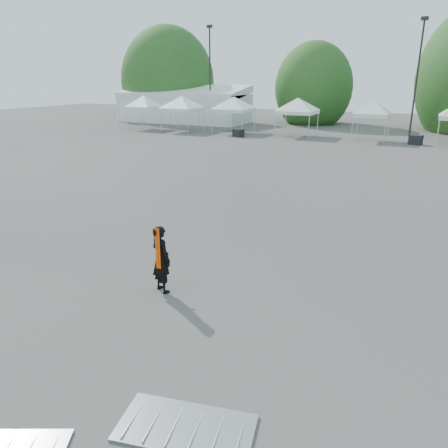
% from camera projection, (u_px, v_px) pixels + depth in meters
% --- Properties ---
extents(ground, '(120.00, 120.00, 0.00)m').
position_uv_depth(ground, '(226.00, 258.00, 12.85)').
color(ground, '#474442').
rests_on(ground, ground).
extents(marquee, '(15.00, 6.25, 4.23)m').
position_uv_depth(marquee, '(184.00, 105.00, 51.13)').
color(marquee, white).
rests_on(marquee, ground).
extents(light_pole_west, '(0.60, 0.25, 10.30)m').
position_uv_depth(light_pole_west, '(210.00, 70.00, 47.43)').
color(light_pole_west, black).
rests_on(light_pole_west, ground).
extents(light_pole_east, '(0.60, 0.25, 9.80)m').
position_uv_depth(light_pole_east, '(418.00, 71.00, 37.23)').
color(light_pole_east, black).
rests_on(light_pole_east, ground).
extents(tree_far_w, '(4.80, 4.80, 7.30)m').
position_uv_depth(tree_far_w, '(168.00, 82.00, 54.51)').
color(tree_far_w, '#382314').
rests_on(tree_far_w, ground).
extents(tree_mid_w, '(4.16, 4.16, 6.33)m').
position_uv_depth(tree_mid_w, '(313.00, 88.00, 49.07)').
color(tree_mid_w, '#382314').
rests_on(tree_mid_w, ground).
extents(tent_a, '(3.89, 3.89, 3.88)m').
position_uv_depth(tent_a, '(144.00, 98.00, 44.19)').
color(tent_a, silver).
rests_on(tent_a, ground).
extents(tent_b, '(4.67, 4.67, 3.88)m').
position_uv_depth(tent_b, '(182.00, 99.00, 42.24)').
color(tent_b, silver).
rests_on(tent_b, ground).
extents(tent_c, '(4.66, 4.66, 3.88)m').
position_uv_depth(tent_c, '(234.00, 99.00, 41.09)').
color(tent_c, silver).
rests_on(tent_c, ground).
extents(tent_d, '(4.63, 4.63, 3.88)m').
position_uv_depth(tent_d, '(298.00, 101.00, 38.75)').
color(tent_d, silver).
rests_on(tent_d, ground).
extents(tent_e, '(3.93, 3.93, 3.88)m').
position_uv_depth(tent_e, '(373.00, 103.00, 35.78)').
color(tent_e, silver).
rests_on(tent_e, ground).
extents(man, '(0.73, 0.62, 1.70)m').
position_uv_depth(man, '(161.00, 259.00, 10.60)').
color(man, black).
rests_on(man, ground).
extents(barrier_mid, '(2.21, 1.41, 0.07)m').
position_uv_depth(barrier_mid, '(186.00, 427.00, 6.58)').
color(barrier_mid, '#9EA0A6').
rests_on(barrier_mid, ground).
extents(crate_west, '(1.05, 0.93, 0.68)m').
position_uv_depth(crate_west, '(238.00, 133.00, 38.77)').
color(crate_west, black).
rests_on(crate_west, ground).
extents(crate_mid, '(1.09, 0.93, 0.74)m').
position_uv_depth(crate_mid, '(416.00, 140.00, 34.33)').
color(crate_mid, black).
rests_on(crate_mid, ground).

